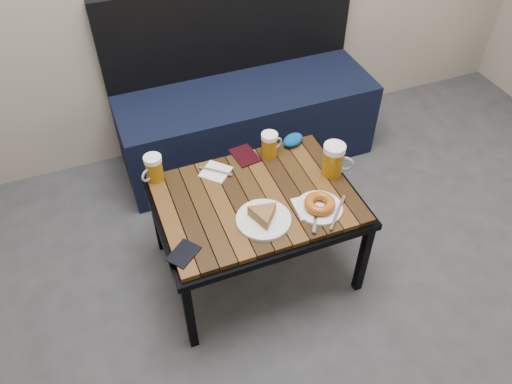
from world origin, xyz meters
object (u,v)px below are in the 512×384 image
object	(u,v)px
beer_mug_centre	(270,144)
bench	(245,115)
cafe_table	(256,204)
beer_mug_left	(154,168)
beer_mug_right	(334,159)
knit_pouch	(293,140)
passport_navy	(184,254)
plate_pie	(264,217)
plate_bagel	(320,205)
passport_burgundy	(245,155)

from	to	relation	value
beer_mug_centre	bench	bearing A→B (deg)	65.12
cafe_table	beer_mug_left	size ratio (longest dim) A/B	6.93
beer_mug_centre	beer_mug_right	size ratio (longest dim) A/B	0.79
beer_mug_right	knit_pouch	bearing A→B (deg)	142.08
beer_mug_right	passport_navy	xyz separation A→B (m)	(-0.72, -0.20, -0.07)
passport_navy	beer_mug_centre	bearing A→B (deg)	89.71
beer_mug_left	knit_pouch	size ratio (longest dim) A/B	1.11
cafe_table	beer_mug_centre	xyz separation A→B (m)	(0.15, 0.23, 0.10)
bench	cafe_table	bearing A→B (deg)	-107.14
beer_mug_left	plate_pie	bearing A→B (deg)	99.83
bench	plate_pie	size ratio (longest dim) A/B	6.41
beer_mug_centre	plate_pie	bearing A→B (deg)	-131.32
bench	beer_mug_centre	size ratio (longest dim) A/B	11.82
plate_bagel	passport_burgundy	size ratio (longest dim) A/B	1.64
beer_mug_right	passport_navy	distance (m)	0.75
passport_navy	passport_burgundy	xyz separation A→B (m)	(0.41, 0.44, 0.00)
beer_mug_left	beer_mug_centre	world-z (taller)	beer_mug_left
plate_bagel	knit_pouch	bearing A→B (deg)	80.33
plate_bagel	cafe_table	bearing A→B (deg)	143.36
bench	cafe_table	xyz separation A→B (m)	(-0.25, -0.81, 0.16)
bench	beer_mug_centre	xyz separation A→B (m)	(-0.10, -0.58, 0.26)
beer_mug_right	knit_pouch	size ratio (longest dim) A/B	1.37
cafe_table	beer_mug_left	distance (m)	0.46
beer_mug_centre	plate_pie	distance (m)	0.41
bench	plate_bagel	distance (m)	1.00
beer_mug_right	passport_burgundy	xyz separation A→B (m)	(-0.32, 0.24, -0.07)
plate_pie	plate_bagel	world-z (taller)	plate_pie
beer_mug_right	plate_pie	xyz separation A→B (m)	(-0.38, -0.15, -0.05)
beer_mug_centre	passport_navy	xyz separation A→B (m)	(-0.51, -0.41, -0.06)
beer_mug_right	bench	bearing A→B (deg)	132.03
plate_pie	knit_pouch	bearing A→B (deg)	52.37
passport_navy	plate_bagel	bearing A→B (deg)	53.50
beer_mug_right	passport_navy	bearing A→B (deg)	-130.47
bench	plate_pie	world-z (taller)	bench
beer_mug_left	knit_pouch	bearing A→B (deg)	149.10
plate_pie	cafe_table	bearing A→B (deg)	81.13
cafe_table	beer_mug_right	size ratio (longest dim) A/B	5.62
bench	plate_pie	xyz separation A→B (m)	(-0.27, -0.95, 0.22)
passport_burgundy	bench	bearing A→B (deg)	62.15
cafe_table	plate_pie	distance (m)	0.15
plate_bagel	beer_mug_right	bearing A→B (deg)	49.70
passport_navy	bench	bearing A→B (deg)	109.60
beer_mug_right	plate_bagel	world-z (taller)	beer_mug_right
passport_navy	knit_pouch	xyz separation A→B (m)	(0.64, 0.44, 0.02)
beer_mug_right	plate_bagel	size ratio (longest dim) A/B	0.67
beer_mug_centre	passport_burgundy	bearing A→B (deg)	147.93
plate_bagel	beer_mug_left	bearing A→B (deg)	144.05
beer_mug_left	plate_bagel	size ratio (longest dim) A/B	0.54
bench	passport_navy	bearing A→B (deg)	-121.53
passport_burgundy	beer_mug_centre	bearing A→B (deg)	-24.16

